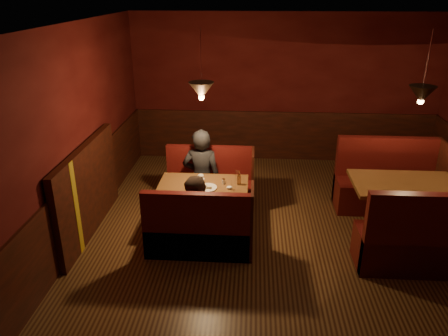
# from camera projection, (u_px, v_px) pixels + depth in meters

# --- Properties ---
(room) EXTENTS (6.02, 7.02, 2.92)m
(room) POSITION_uv_depth(u_px,v_px,m) (277.00, 179.00, 5.54)
(room) COLOR #3A1E12
(room) RESTS_ON ground
(main_table) EXTENTS (1.28, 0.78, 0.90)m
(main_table) POSITION_uv_depth(u_px,v_px,m) (204.00, 194.00, 6.33)
(main_table) COLOR brown
(main_table) RESTS_ON ground
(main_bench_far) EXTENTS (1.41, 0.50, 0.96)m
(main_bench_far) POSITION_uv_depth(u_px,v_px,m) (210.00, 187.00, 7.09)
(main_bench_far) COLOR #571517
(main_bench_far) RESTS_ON ground
(main_bench_near) EXTENTS (1.41, 0.50, 0.96)m
(main_bench_near) POSITION_uv_depth(u_px,v_px,m) (200.00, 234.00, 5.74)
(main_bench_near) COLOR #571517
(main_bench_near) RESTS_ON ground
(second_table) EXTENTS (1.44, 0.92, 0.81)m
(second_table) POSITION_uv_depth(u_px,v_px,m) (404.00, 197.00, 6.09)
(second_table) COLOR brown
(second_table) RESTS_ON ground
(second_bench_far) EXTENTS (1.59, 0.60, 1.14)m
(second_bench_far) POSITION_uv_depth(u_px,v_px,m) (387.00, 186.00, 6.97)
(second_bench_far) COLOR #571517
(second_bench_far) RESTS_ON ground
(second_bench_near) EXTENTS (1.59, 0.60, 1.14)m
(second_bench_near) POSITION_uv_depth(u_px,v_px,m) (425.00, 245.00, 5.39)
(second_bench_near) COLOR #571517
(second_bench_near) RESTS_ON ground
(diner_a) EXTENTS (0.62, 0.42, 1.66)m
(diner_a) POSITION_uv_depth(u_px,v_px,m) (201.00, 159.00, 6.82)
(diner_a) COLOR black
(diner_a) RESTS_ON ground
(diner_b) EXTENTS (0.71, 0.57, 1.42)m
(diner_b) POSITION_uv_depth(u_px,v_px,m) (198.00, 203.00, 5.68)
(diner_b) COLOR #33251F
(diner_b) RESTS_ON ground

